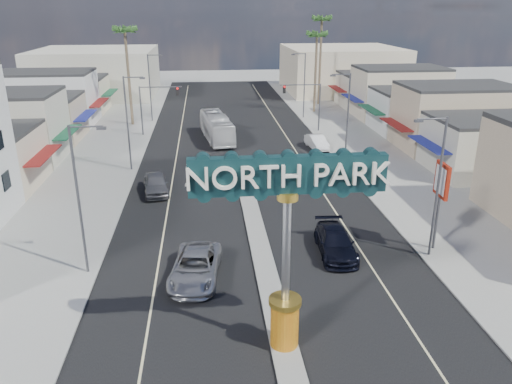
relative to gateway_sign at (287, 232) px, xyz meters
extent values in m
plane|color=gray|center=(0.00, 28.02, -5.93)|extent=(160.00, 160.00, 0.00)
cube|color=black|center=(0.00, 28.02, -5.92)|extent=(20.00, 120.00, 0.01)
cube|color=gray|center=(0.00, 12.02, -5.85)|extent=(1.30, 30.00, 0.16)
cube|color=gray|center=(-14.00, 28.02, -5.87)|extent=(8.00, 120.00, 0.12)
cube|color=gray|center=(14.00, 28.02, -5.87)|extent=(8.00, 120.00, 0.12)
cube|color=beige|center=(-24.00, 41.02, -2.93)|extent=(12.00, 42.00, 6.00)
cube|color=#B7B29E|center=(24.00, 41.02, -2.93)|extent=(12.00, 42.00, 6.00)
cube|color=#B7B29E|center=(-22.00, 73.02, -1.93)|extent=(20.00, 20.00, 8.00)
cube|color=beige|center=(22.00, 73.02, -1.93)|extent=(20.00, 20.00, 8.00)
cylinder|color=#CA560F|center=(0.00, 0.02, -4.67)|extent=(1.30, 1.30, 2.20)
cylinder|color=gold|center=(0.00, 0.02, -3.44)|extent=(1.50, 1.50, 0.25)
cylinder|color=#B7B7BC|center=(0.00, 0.02, -0.92)|extent=(0.36, 0.36, 4.80)
cylinder|color=gold|center=(0.00, 0.02, 1.66)|extent=(0.90, 0.90, 0.35)
cube|color=#0E2A2C|center=(0.00, 0.02, 2.58)|extent=(8.20, 0.50, 1.60)
cylinder|color=#47474C|center=(-11.00, 42.02, -2.93)|extent=(0.18, 0.18, 6.00)
cylinder|color=#47474C|center=(-8.50, 42.02, -0.03)|extent=(5.00, 0.12, 0.12)
cube|color=black|center=(-6.50, 42.02, -0.53)|extent=(0.32, 0.32, 1.00)
sphere|color=red|center=(-6.50, 41.84, -0.21)|extent=(0.22, 0.22, 0.22)
cylinder|color=#47474C|center=(11.00, 42.02, -2.93)|extent=(0.18, 0.18, 6.00)
cylinder|color=#47474C|center=(8.50, 42.02, -0.03)|extent=(5.00, 0.12, 0.12)
cube|color=black|center=(6.50, 42.02, -0.53)|extent=(0.32, 0.32, 1.00)
sphere|color=red|center=(6.50, 41.84, -0.21)|extent=(0.22, 0.22, 0.22)
cylinder|color=#47474C|center=(-10.60, 8.02, -1.43)|extent=(0.16, 0.16, 9.00)
cylinder|color=#47474C|center=(-9.70, 8.02, 2.97)|extent=(1.80, 0.10, 0.10)
cube|color=#47474C|center=(-8.90, 8.02, 2.87)|extent=(0.50, 0.22, 0.15)
cylinder|color=#47474C|center=(-10.60, 28.02, -1.43)|extent=(0.16, 0.16, 9.00)
cylinder|color=#47474C|center=(-9.70, 28.02, 2.97)|extent=(1.80, 0.10, 0.10)
cube|color=#47474C|center=(-8.90, 28.02, 2.87)|extent=(0.50, 0.22, 0.15)
cylinder|color=#47474C|center=(-10.60, 50.02, -1.43)|extent=(0.16, 0.16, 9.00)
cylinder|color=#47474C|center=(-9.70, 50.02, 2.97)|extent=(1.80, 0.10, 0.10)
cube|color=#47474C|center=(-8.90, 50.02, 2.87)|extent=(0.50, 0.22, 0.15)
cylinder|color=#47474C|center=(10.60, 8.02, -1.43)|extent=(0.16, 0.16, 9.00)
cylinder|color=#47474C|center=(9.70, 8.02, 2.97)|extent=(1.80, 0.10, 0.10)
cube|color=#47474C|center=(8.90, 8.02, 2.87)|extent=(0.50, 0.22, 0.15)
cylinder|color=#47474C|center=(10.60, 28.02, -1.43)|extent=(0.16, 0.16, 9.00)
cylinder|color=#47474C|center=(9.70, 28.02, 2.97)|extent=(1.80, 0.10, 0.10)
cube|color=#47474C|center=(8.90, 28.02, 2.87)|extent=(0.50, 0.22, 0.15)
cylinder|color=#47474C|center=(10.60, 50.02, -1.43)|extent=(0.16, 0.16, 9.00)
cylinder|color=#47474C|center=(9.70, 50.02, 2.97)|extent=(1.80, 0.10, 0.10)
cube|color=#47474C|center=(8.90, 50.02, 2.87)|extent=(0.50, 0.22, 0.15)
cylinder|color=brown|center=(-13.00, 48.02, 0.07)|extent=(0.36, 0.36, 12.00)
cylinder|color=brown|center=(13.00, 54.02, -0.43)|extent=(0.36, 0.36, 11.00)
cylinder|color=brown|center=(15.00, 60.02, 0.57)|extent=(0.36, 0.36, 13.00)
imported|color=#A7A8AC|center=(-4.16, 6.67, -5.12)|extent=(3.40, 6.12, 1.62)
imported|color=black|center=(4.72, 8.97, -5.14)|extent=(2.48, 5.51, 1.57)
imported|color=slate|center=(-7.68, 21.45, -5.08)|extent=(2.66, 5.20, 1.70)
imported|color=white|center=(9.00, 33.95, -5.18)|extent=(2.11, 4.72, 1.50)
imported|color=silver|center=(-2.00, 39.12, -4.42)|extent=(3.99, 11.06, 3.01)
cylinder|color=#47474C|center=(11.26, 8.89, -4.00)|extent=(0.18, 0.18, 3.61)
cube|color=maroon|center=(11.26, 8.89, -1.12)|extent=(0.31, 1.81, 2.17)
cube|color=white|center=(11.13, 8.90, -1.12)|extent=(0.09, 1.44, 1.71)
camera|label=1|loc=(-3.29, -19.11, 9.05)|focal=35.00mm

